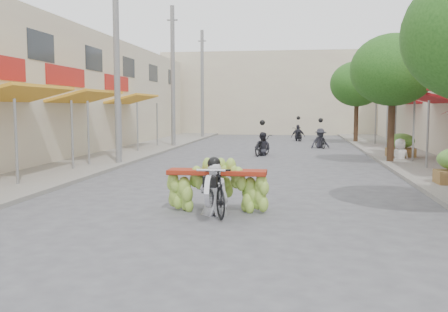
% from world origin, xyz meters
% --- Properties ---
extents(ground, '(120.00, 120.00, 0.00)m').
position_xyz_m(ground, '(0.00, 0.00, 0.00)').
color(ground, '#55555A').
rests_on(ground, ground).
extents(sidewalk_left, '(4.00, 60.00, 0.12)m').
position_xyz_m(sidewalk_left, '(-7.00, 15.00, 0.06)').
color(sidewalk_left, gray).
rests_on(sidewalk_left, ground).
extents(sidewalk_right, '(4.00, 60.00, 0.12)m').
position_xyz_m(sidewalk_right, '(7.00, 15.00, 0.06)').
color(sidewalk_right, gray).
rests_on(sidewalk_right, ground).
extents(far_building, '(20.00, 6.00, 7.00)m').
position_xyz_m(far_building, '(0.00, 38.00, 3.50)').
color(far_building, beige).
rests_on(far_building, ground).
extents(utility_pole_mid, '(0.60, 0.24, 8.00)m').
position_xyz_m(utility_pole_mid, '(-5.40, 12.00, 4.03)').
color(utility_pole_mid, slate).
rests_on(utility_pole_mid, ground).
extents(utility_pole_far, '(0.60, 0.24, 8.00)m').
position_xyz_m(utility_pole_far, '(-5.40, 21.00, 4.03)').
color(utility_pole_far, slate).
rests_on(utility_pole_far, ground).
extents(utility_pole_back, '(0.60, 0.24, 8.00)m').
position_xyz_m(utility_pole_back, '(-5.40, 30.00, 4.03)').
color(utility_pole_back, slate).
rests_on(utility_pole_back, ground).
extents(street_tree_mid, '(3.40, 3.40, 5.25)m').
position_xyz_m(street_tree_mid, '(5.40, 14.00, 3.78)').
color(street_tree_mid, '#3A2719').
rests_on(street_tree_mid, ground).
extents(street_tree_far, '(3.40, 3.40, 5.25)m').
position_xyz_m(street_tree_far, '(5.40, 26.00, 3.78)').
color(street_tree_far, '#3A2719').
rests_on(street_tree_far, ground).
extents(produce_crate_far, '(1.20, 0.88, 1.16)m').
position_xyz_m(produce_crate_far, '(6.20, 16.00, 0.71)').
color(produce_crate_far, brown).
rests_on(produce_crate_far, ground).
extents(banana_motorbike, '(2.20, 1.94, 2.12)m').
position_xyz_m(banana_motorbike, '(-0.13, 3.59, 0.70)').
color(banana_motorbike, black).
rests_on(banana_motorbike, ground).
extents(pedestrian, '(0.94, 0.69, 1.72)m').
position_xyz_m(pedestrian, '(6.00, 15.11, 0.98)').
color(pedestrian, white).
rests_on(pedestrian, ground).
extents(bg_motorbike_a, '(1.11, 1.85, 1.95)m').
position_xyz_m(bg_motorbike_a, '(-0.01, 16.85, 0.73)').
color(bg_motorbike_a, black).
rests_on(bg_motorbike_a, ground).
extents(bg_motorbike_b, '(1.17, 1.70, 1.95)m').
position_xyz_m(bg_motorbike_b, '(2.95, 21.57, 0.86)').
color(bg_motorbike_b, black).
rests_on(bg_motorbike_b, ground).
extents(bg_motorbike_c, '(1.07, 1.71, 1.95)m').
position_xyz_m(bg_motorbike_c, '(1.74, 27.61, 0.80)').
color(bg_motorbike_c, black).
rests_on(bg_motorbike_c, ground).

